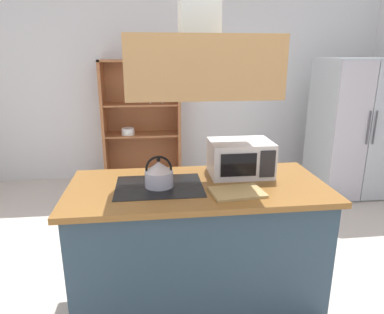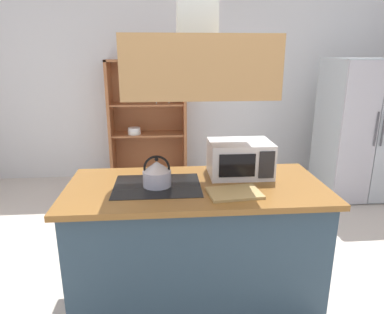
{
  "view_description": "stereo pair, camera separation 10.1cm",
  "coord_description": "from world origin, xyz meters",
  "px_view_note": "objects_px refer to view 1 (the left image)",
  "views": [
    {
      "loc": [
        -0.42,
        -2.11,
        1.78
      ],
      "look_at": [
        -0.1,
        0.49,
        1.0
      ],
      "focal_mm": 32.39,
      "sensor_mm": 36.0,
      "label": 1
    },
    {
      "loc": [
        -0.32,
        -2.12,
        1.78
      ],
      "look_at": [
        -0.1,
        0.49,
        1.0
      ],
      "focal_mm": 32.39,
      "sensor_mm": 36.0,
      "label": 2
    }
  ],
  "objects_px": {
    "kettle": "(159,174)",
    "microwave": "(240,158)",
    "dish_cabinet": "(142,129)",
    "refrigerator": "(352,128)",
    "cutting_board": "(237,192)"
  },
  "relations": [
    {
      "from": "kettle",
      "to": "cutting_board",
      "type": "xyz_separation_m",
      "value": [
        0.51,
        -0.19,
        -0.08
      ]
    },
    {
      "from": "kettle",
      "to": "dish_cabinet",
      "type": "bearing_deg",
      "value": 93.73
    },
    {
      "from": "refrigerator",
      "to": "kettle",
      "type": "xyz_separation_m",
      "value": [
        -2.52,
        -1.83,
        0.12
      ]
    },
    {
      "from": "refrigerator",
      "to": "microwave",
      "type": "height_order",
      "value": "refrigerator"
    },
    {
      "from": "dish_cabinet",
      "to": "cutting_board",
      "type": "bearing_deg",
      "value": -76.53
    },
    {
      "from": "cutting_board",
      "to": "microwave",
      "type": "height_order",
      "value": "microwave"
    },
    {
      "from": "kettle",
      "to": "cutting_board",
      "type": "distance_m",
      "value": 0.55
    },
    {
      "from": "refrigerator",
      "to": "cutting_board",
      "type": "xyz_separation_m",
      "value": [
        -2.02,
        -2.02,
        0.04
      ]
    },
    {
      "from": "dish_cabinet",
      "to": "kettle",
      "type": "bearing_deg",
      "value": -86.27
    },
    {
      "from": "kettle",
      "to": "microwave",
      "type": "bearing_deg",
      "value": 16.59
    },
    {
      "from": "dish_cabinet",
      "to": "microwave",
      "type": "height_order",
      "value": "dish_cabinet"
    },
    {
      "from": "kettle",
      "to": "cutting_board",
      "type": "height_order",
      "value": "kettle"
    },
    {
      "from": "refrigerator",
      "to": "dish_cabinet",
      "type": "xyz_separation_m",
      "value": [
        -2.69,
        0.82,
        -0.12
      ]
    },
    {
      "from": "dish_cabinet",
      "to": "refrigerator",
      "type": "bearing_deg",
      "value": -16.84
    },
    {
      "from": "refrigerator",
      "to": "cutting_board",
      "type": "relative_size",
      "value": 5.11
    }
  ]
}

